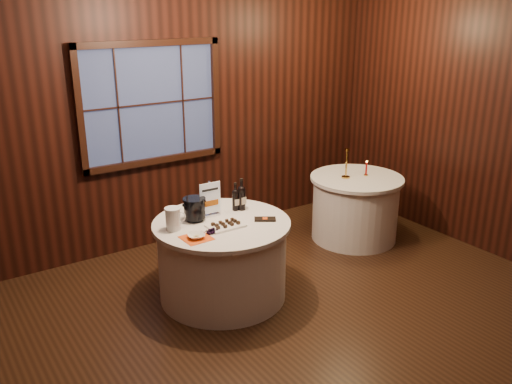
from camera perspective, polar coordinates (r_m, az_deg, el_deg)
ground at (r=4.65m, az=3.07°, el=-15.92°), size 6.00×6.00×0.00m
back_wall at (r=6.07m, az=-10.98°, el=8.16°), size 6.00×0.10×3.00m
main_table at (r=5.17m, az=-3.55°, el=-7.06°), size 1.28×1.28×0.77m
side_table at (r=6.52m, az=10.38°, el=-1.62°), size 1.08×1.08×0.77m
sign_stand at (r=5.12m, az=-4.86°, el=-1.29°), size 0.21×0.11×0.34m
port_bottle_left at (r=5.24m, az=-2.17°, el=-0.67°), size 0.07×0.07×0.28m
port_bottle_right at (r=5.25m, az=-1.53°, el=-0.46°), size 0.08×0.08×0.32m
ice_bucket at (r=5.03m, az=-6.49°, el=-1.76°), size 0.21×0.21×0.22m
chocolate_plate at (r=4.90m, az=-3.21°, el=-3.47°), size 0.33×0.22×0.05m
chocolate_box at (r=5.04m, az=0.95°, el=-2.88°), size 0.22×0.19×0.02m
grape_bunch at (r=4.77m, az=-4.67°, el=-4.12°), size 0.17×0.06×0.04m
glass_pitcher at (r=4.86m, az=-8.71°, el=-2.78°), size 0.19×0.14×0.21m
orange_napkin at (r=4.69m, az=-6.30°, el=-4.84°), size 0.25×0.25×0.00m
cracker_bowl at (r=4.68m, az=-6.31°, el=-4.61°), size 0.18×0.18×0.04m
brass_candlestick at (r=6.30m, az=9.48°, el=2.57°), size 0.10×0.10×0.35m
red_candle at (r=6.44m, az=11.53°, el=2.32°), size 0.05×0.05×0.18m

